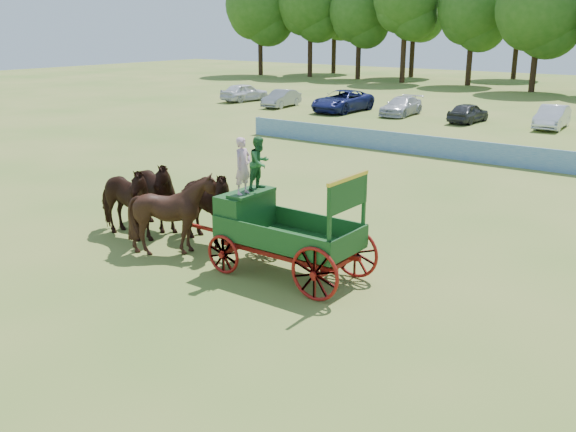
{
  "coord_description": "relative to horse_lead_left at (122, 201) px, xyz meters",
  "views": [
    {
      "loc": [
        11.11,
        -12.38,
        6.53
      ],
      "look_at": [
        0.7,
        1.59,
        1.3
      ],
      "focal_mm": 40.0,
      "sensor_mm": 36.0,
      "label": 1
    }
  ],
  "objects": [
    {
      "name": "horse_lead_left",
      "position": [
        0.0,
        0.0,
        0.0
      ],
      "size": [
        2.92,
        1.43,
        2.42
      ],
      "primitive_type": "imported",
      "rotation": [
        0.0,
        0.0,
        1.53
      ],
      "color": "#33170E",
      "rests_on": "ground"
    },
    {
      "name": "parked_cars",
      "position": [
        -0.48,
        30.31,
        -0.45
      ],
      "size": [
        43.16,
        6.48,
        1.64
      ],
      "color": "silver",
      "rests_on": "ground"
    },
    {
      "name": "horse_lead_right",
      "position": [
        0.0,
        1.1,
        0.0
      ],
      "size": [
        3.02,
        1.71,
        2.42
      ],
      "primitive_type": "imported",
      "rotation": [
        0.0,
        0.0,
        1.42
      ],
      "color": "#33170E",
      "rests_on": "ground"
    },
    {
      "name": "farm_dray",
      "position": [
        5.37,
        0.57,
        0.38
      ],
      "size": [
        6.0,
        2.0,
        3.68
      ],
      "color": "maroon",
      "rests_on": "ground"
    },
    {
      "name": "sponsor_banner",
      "position": [
        3.64,
        17.96,
        -0.68
      ],
      "size": [
        26.0,
        0.08,
        1.05
      ],
      "primitive_type": "cube",
      "color": "#1D5FA2",
      "rests_on": "ground"
    },
    {
      "name": "horse_wheel_left",
      "position": [
        2.4,
        0.0,
        0.0
      ],
      "size": [
        2.28,
        2.04,
        2.42
      ],
      "primitive_type": "imported",
      "rotation": [
        0.0,
        0.0,
        1.53
      ],
      "color": "#33170E",
      "rests_on": "ground"
    },
    {
      "name": "ground",
      "position": [
        4.64,
        -0.04,
        -1.21
      ],
      "size": [
        160.0,
        160.0,
        0.0
      ],
      "primitive_type": "plane",
      "color": "olive",
      "rests_on": "ground"
    },
    {
      "name": "horse_wheel_right",
      "position": [
        2.4,
        1.1,
        0.0
      ],
      "size": [
        2.98,
        1.59,
        2.42
      ],
      "primitive_type": "imported",
      "rotation": [
        0.0,
        0.0,
        1.47
      ],
      "color": "#33170E",
      "rests_on": "ground"
    }
  ]
}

